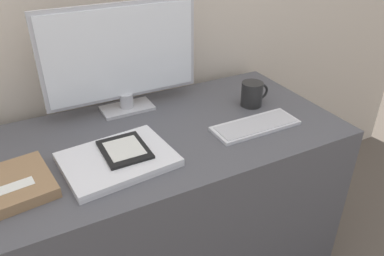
# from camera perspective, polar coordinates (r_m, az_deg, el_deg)

# --- Properties ---
(desk) EXTENTS (1.36, 0.64, 0.72)m
(desk) POSITION_cam_1_polar(r_m,az_deg,el_deg) (1.51, -5.75, -13.03)
(desk) COLOR #4C4C51
(desk) RESTS_ON ground_plane
(monitor) EXTENTS (0.58, 0.11, 0.40)m
(monitor) POSITION_cam_1_polar(r_m,az_deg,el_deg) (1.39, -10.58, 10.55)
(monitor) COLOR #B7B7BC
(monitor) RESTS_ON desk
(keyboard) EXTENTS (0.32, 0.12, 0.01)m
(keyboard) POSITION_cam_1_polar(r_m,az_deg,el_deg) (1.35, 9.65, 0.38)
(keyboard) COLOR silver
(keyboard) RESTS_ON desk
(laptop) EXTENTS (0.35, 0.28, 0.02)m
(laptop) POSITION_cam_1_polar(r_m,az_deg,el_deg) (1.16, -11.22, -4.73)
(laptop) COLOR silver
(laptop) RESTS_ON desk
(ereader) EXTENTS (0.14, 0.17, 0.01)m
(ereader) POSITION_cam_1_polar(r_m,az_deg,el_deg) (1.18, -10.26, -3.22)
(ereader) COLOR black
(ereader) RESTS_ON laptop
(notebook) EXTENTS (0.23, 0.24, 0.03)m
(notebook) POSITION_cam_1_polar(r_m,az_deg,el_deg) (1.15, -25.71, -7.86)
(notebook) COLOR #93704C
(notebook) RESTS_ON desk
(coffee_mug) EXTENTS (0.12, 0.08, 0.10)m
(coffee_mug) POSITION_cam_1_polar(r_m,az_deg,el_deg) (1.49, 9.18, 5.16)
(coffee_mug) COLOR black
(coffee_mug) RESTS_ON desk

